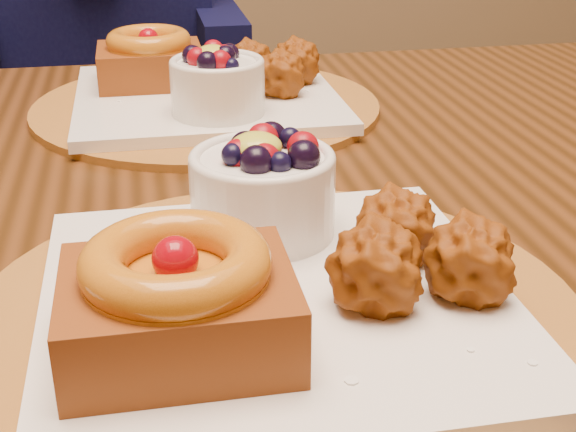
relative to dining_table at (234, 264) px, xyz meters
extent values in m
cube|color=#311B08|center=(0.00, 0.00, 0.06)|extent=(1.60, 0.90, 0.04)
cylinder|color=brown|center=(0.00, -0.22, 0.08)|extent=(0.38, 0.38, 0.01)
cube|color=white|center=(0.00, -0.22, 0.09)|extent=(0.28, 0.28, 0.01)
cube|color=#4A1E07|center=(-0.06, -0.27, 0.12)|extent=(0.12, 0.10, 0.04)
torus|color=#9A4B09|center=(-0.06, -0.27, 0.15)|extent=(0.10, 0.10, 0.02)
sphere|color=#8B020D|center=(-0.06, -0.27, 0.15)|extent=(0.02, 0.02, 0.02)
sphere|color=#93400A|center=(0.08, -0.19, 0.12)|extent=(0.05, 0.05, 0.05)
sphere|color=#93400A|center=(0.05, -0.25, 0.12)|extent=(0.05, 0.05, 0.05)
sphere|color=#93400A|center=(0.11, -0.25, 0.12)|extent=(0.05, 0.05, 0.05)
cylinder|color=white|center=(0.01, -0.14, 0.12)|extent=(0.10, 0.10, 0.06)
torus|color=white|center=(0.01, -0.14, 0.15)|extent=(0.10, 0.10, 0.01)
ellipsoid|color=gold|center=(0.00, -0.14, 0.16)|extent=(0.04, 0.04, 0.02)
cylinder|color=brown|center=(0.00, 0.22, 0.08)|extent=(0.38, 0.38, 0.01)
cube|color=white|center=(0.00, 0.22, 0.09)|extent=(0.28, 0.28, 0.01)
cube|color=#4A1E07|center=(-0.06, 0.27, 0.12)|extent=(0.11, 0.09, 0.04)
torus|color=#9A4B09|center=(-0.06, 0.27, 0.15)|extent=(0.09, 0.09, 0.02)
sphere|color=#8B020D|center=(-0.06, 0.27, 0.15)|extent=(0.02, 0.02, 0.02)
sphere|color=#93400A|center=(0.08, 0.19, 0.12)|extent=(0.05, 0.05, 0.05)
sphere|color=#93400A|center=(0.05, 0.24, 0.12)|extent=(0.05, 0.05, 0.05)
sphere|color=#93400A|center=(0.11, 0.24, 0.12)|extent=(0.05, 0.05, 0.05)
cylinder|color=white|center=(0.01, 0.14, 0.12)|extent=(0.09, 0.09, 0.05)
torus|color=white|center=(0.01, 0.14, 0.15)|extent=(0.09, 0.09, 0.01)
ellipsoid|color=gold|center=(0.00, 0.14, 0.16)|extent=(0.03, 0.03, 0.02)
cube|color=black|center=(-0.09, 0.71, -0.22)|extent=(0.58, 0.58, 0.04)
cylinder|color=black|center=(-0.19, 0.46, -0.46)|extent=(0.04, 0.04, 0.44)
cylinder|color=black|center=(0.16, 0.60, -0.46)|extent=(0.04, 0.04, 0.44)
cylinder|color=black|center=(-0.34, 0.82, -0.46)|extent=(0.04, 0.04, 0.44)
cylinder|color=black|center=(0.02, 0.96, -0.46)|extent=(0.04, 0.04, 0.44)
cube|color=black|center=(-0.16, 0.90, 0.01)|extent=(0.43, 0.19, 0.47)
cube|color=black|center=(-0.13, 0.88, 0.07)|extent=(0.39, 0.20, 0.56)
cube|color=black|center=(0.07, 0.76, 0.05)|extent=(0.07, 0.28, 0.07)
camera|label=1|loc=(-0.07, -0.64, 0.34)|focal=50.00mm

